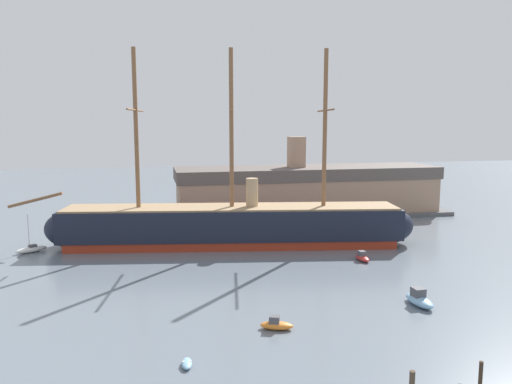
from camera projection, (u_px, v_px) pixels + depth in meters
tall_ship at (232, 225)px, 78.73m from camera, size 63.89×17.32×30.86m
dinghy_foreground_left at (187, 363)px, 39.89m from camera, size 1.00×2.01×0.46m
motorboat_near_centre at (276, 325)px, 47.00m from camera, size 3.42×2.27×1.33m
motorboat_mid_right at (419, 299)px, 53.20m from camera, size 2.03×4.47×1.85m
motorboat_alongside_stern at (362, 257)px, 70.37m from camera, size 1.53×3.35×1.38m
sailboat_far_left at (31, 249)px, 74.89m from camera, size 4.66×3.63×6.02m
sailboat_far_right at (392, 235)px, 84.38m from camera, size 1.60×3.84×4.86m
mooring_piling_right_pair at (481, 376)px, 36.29m from camera, size 0.29×0.29×2.18m
dockside_warehouse_right at (307, 191)px, 105.35m from camera, size 60.10×16.32×16.64m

